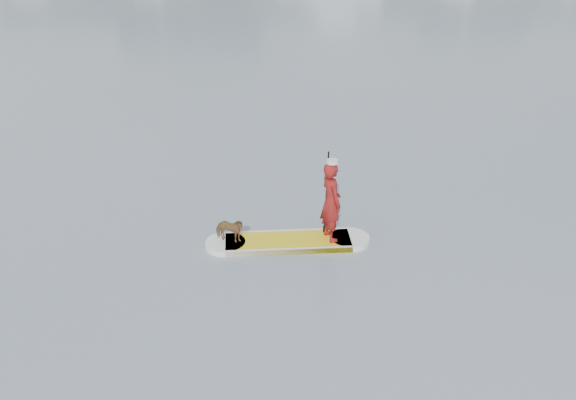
{
  "coord_description": "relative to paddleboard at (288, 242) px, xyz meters",
  "views": [
    {
      "loc": [
        -2.79,
        -10.95,
        6.59
      ],
      "look_at": [
        -2.4,
        0.12,
        1.0
      ],
      "focal_mm": 40.0,
      "sensor_mm": 36.0,
      "label": 1
    }
  ],
  "objects": [
    {
      "name": "ground",
      "position": [
        2.4,
        -0.12,
        -0.06
      ],
      "size": [
        140.0,
        140.0,
        0.0
      ],
      "primitive_type": "plane",
      "color": "slate",
      "rests_on": "ground"
    },
    {
      "name": "dog",
      "position": [
        -1.16,
        -0.04,
        0.32
      ],
      "size": [
        0.68,
        0.46,
        0.52
      ],
      "primitive_type": "imported",
      "rotation": [
        0.0,
        0.0,
        1.25
      ],
      "color": "brown",
      "rests_on": "paddleboard"
    },
    {
      "name": "paddleboard",
      "position": [
        0.0,
        0.0,
        0.0
      ],
      "size": [
        3.3,
        0.89,
        0.12
      ],
      "rotation": [
        0.0,
        0.0,
        0.04
      ],
      "color": "yellow",
      "rests_on": "ground"
    },
    {
      "name": "paddle",
      "position": [
        0.77,
        0.27,
        0.74
      ],
      "size": [
        0.1,
        0.3,
        2.0
      ],
      "rotation": [
        0.0,
        0.0,
        0.04
      ],
      "color": "black",
      "rests_on": "ground"
    },
    {
      "name": "white_cap",
      "position": [
        0.84,
        0.03,
        1.72
      ],
      "size": [
        0.22,
        0.22,
        0.07
      ],
      "primitive_type": "cylinder",
      "color": "silver",
      "rests_on": "paddler"
    },
    {
      "name": "paddler",
      "position": [
        0.84,
        0.03,
        0.87
      ],
      "size": [
        0.57,
        0.69,
        1.63
      ],
      "primitive_type": "imported",
      "rotation": [
        0.0,
        0.0,
        1.92
      ],
      "color": "maroon",
      "rests_on": "paddleboard"
    }
  ]
}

